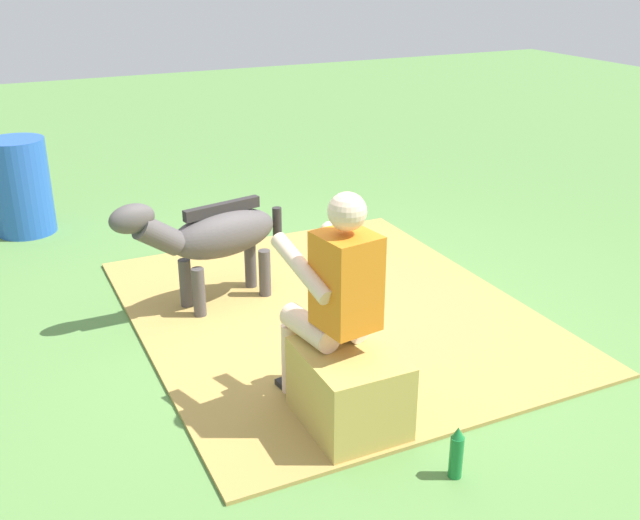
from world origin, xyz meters
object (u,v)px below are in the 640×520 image
object	(u,v)px
person_seated	(333,295)
soda_bottle	(456,453)
water_barrel	(21,187)
pony_standing	(213,236)
hay_bale	(349,390)

from	to	relation	value
person_seated	soda_bottle	size ratio (longest dim) A/B	4.58
person_seated	water_barrel	distance (m)	4.09
pony_standing	soda_bottle	bearing A→B (deg)	-168.62
pony_standing	water_barrel	xyz separation A→B (m)	(2.28, 1.11, -0.11)
person_seated	pony_standing	bearing A→B (deg)	6.27
water_barrel	soda_bottle	bearing A→B (deg)	-161.13
person_seated	pony_standing	xyz separation A→B (m)	(1.59, 0.18, -0.19)
hay_bale	water_barrel	bearing A→B (deg)	17.92
person_seated	pony_standing	distance (m)	1.61
soda_bottle	water_barrel	distance (m)	4.92
hay_bale	person_seated	distance (m)	0.53
hay_bale	water_barrel	xyz separation A→B (m)	(4.03, 1.30, 0.21)
hay_bale	soda_bottle	world-z (taller)	hay_bale
person_seated	water_barrel	bearing A→B (deg)	18.39
person_seated	soda_bottle	world-z (taller)	person_seated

